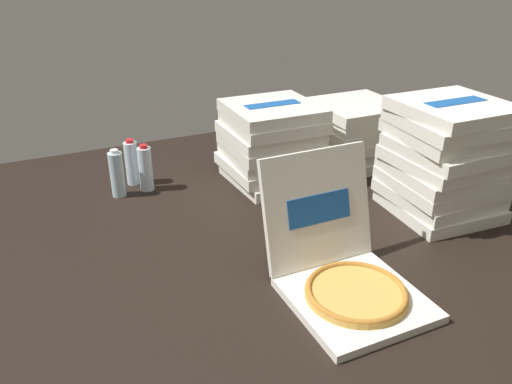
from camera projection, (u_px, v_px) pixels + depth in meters
name	position (u px, v px, depth m)	size (l,w,h in m)	color
ground_plane	(260.00, 239.00, 1.92)	(3.20, 2.40, 0.02)	black
open_pizza_box	(343.00, 268.00, 1.59)	(0.39, 0.50, 0.40)	silver
pizza_stack_right_near	(271.00, 143.00, 2.32)	(0.42, 0.42, 0.36)	silver
pizza_stack_center_far	(445.00, 159.00, 2.02)	(0.42, 0.44, 0.46)	silver
pizza_stack_center_near	(356.00, 133.00, 2.52)	(0.41, 0.42, 0.31)	silver
water_bottle_0	(117.00, 174.00, 2.19)	(0.06, 0.06, 0.21)	silver
water_bottle_1	(132.00, 163.00, 2.31)	(0.06, 0.06, 0.21)	silver
water_bottle_2	(146.00, 169.00, 2.25)	(0.06, 0.06, 0.21)	silver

